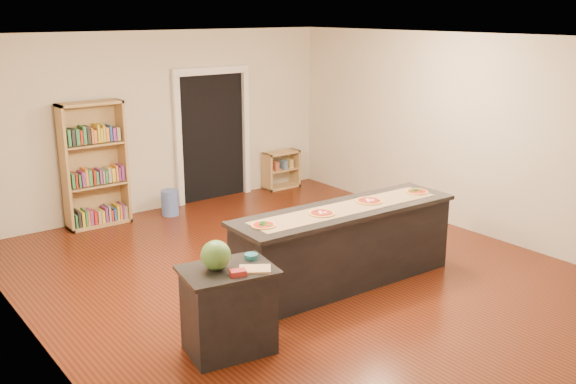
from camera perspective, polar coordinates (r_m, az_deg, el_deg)
room at (r=7.40m, az=0.94°, el=2.64°), size 6.00×7.00×2.80m
doorway at (r=10.75m, az=-6.74°, el=5.63°), size 1.40×0.09×2.21m
kitchen_island at (r=7.47m, az=5.08°, el=-4.78°), size 2.81×0.76×0.93m
side_counter at (r=6.06m, az=-5.30°, el=-10.39°), size 0.84×0.61×0.83m
bookshelf at (r=9.77m, az=-16.82°, el=2.32°), size 0.92×0.33×1.84m
low_shelf at (r=11.51m, az=-0.60°, el=2.00°), size 0.67×0.29×0.67m
waste_bin at (r=10.17m, az=-10.45°, el=-0.93°), size 0.27×0.27×0.40m
kraft_paper at (r=7.31m, az=5.23°, el=-1.42°), size 2.45×0.52×0.00m
watermelon at (r=5.84m, az=-6.44°, el=-5.61°), size 0.27×0.27×0.27m
cutting_board at (r=5.84m, az=-2.95°, el=-6.86°), size 0.34×0.32×0.02m
package_red at (r=5.73m, az=-4.48°, el=-7.16°), size 0.16×0.14×0.05m
package_teal at (r=6.09m, az=-3.29°, el=-5.74°), size 0.13×0.13×0.05m
pizza_a at (r=6.68m, az=-2.20°, el=-2.97°), size 0.27×0.27×0.02m
pizza_b at (r=7.07m, az=3.02°, el=-1.90°), size 0.29×0.29×0.02m
pizza_c at (r=7.57m, az=7.23°, el=-0.79°), size 0.32×0.32×0.02m
pizza_d at (r=8.05m, az=11.37°, el=0.03°), size 0.27×0.27×0.02m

